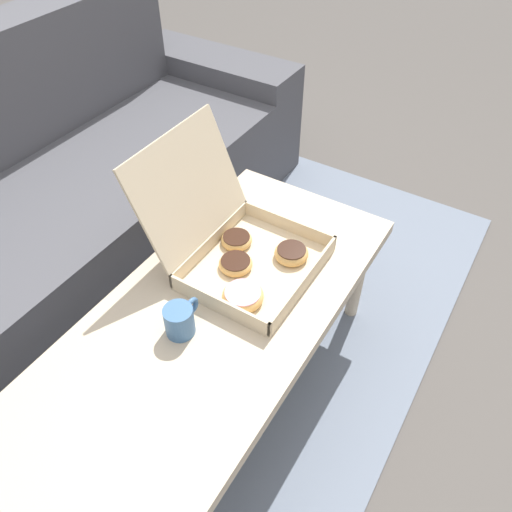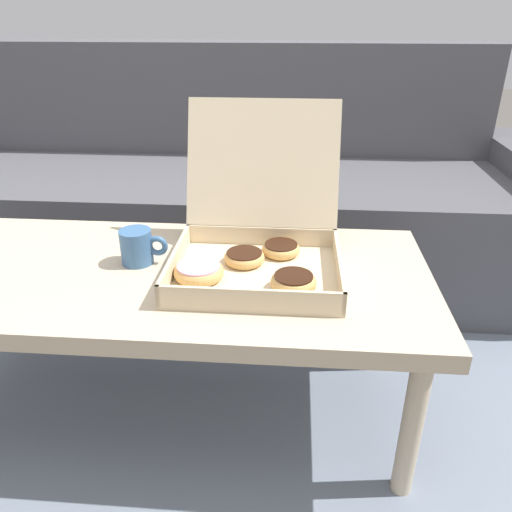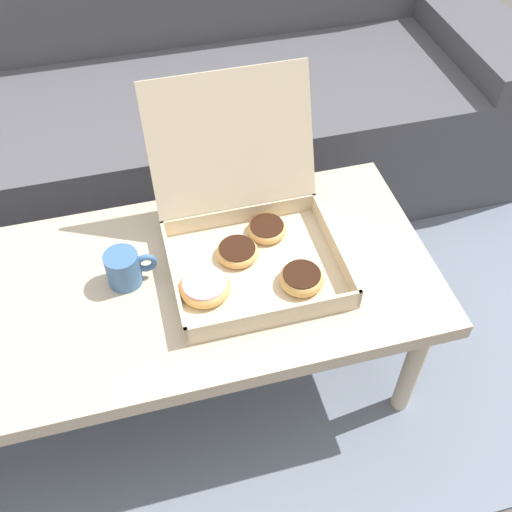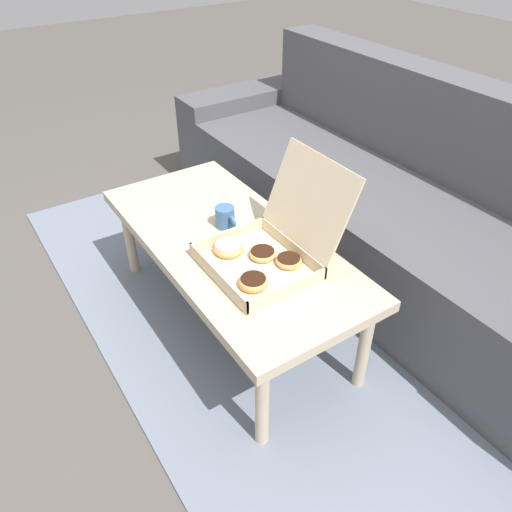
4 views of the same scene
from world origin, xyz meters
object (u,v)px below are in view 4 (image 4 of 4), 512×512
Objects in this scene: coffee_mug at (225,217)px; pastry_box at (267,247)px; couch at (386,205)px; coffee_table at (230,248)px.

pastry_box is at bearing 1.18° from coffee_mug.
pastry_box is at bearing -76.28° from couch.
pastry_box is (0.19, -0.79, 0.19)m from couch.
pastry_box is 0.27m from coffee_mug.
coffee_table is (0.00, -0.83, 0.09)m from couch.
coffee_table is 0.22m from pastry_box.
couch is at bearing 90.00° from coffee_table.
coffee_mug is at bearing 158.09° from coffee_table.
couch is 5.90× the size of pastry_box.
couch is 0.82m from coffee_mug.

